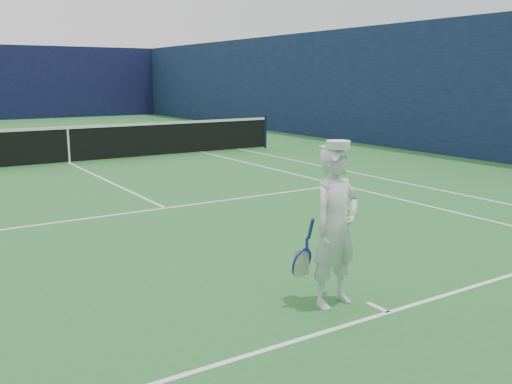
% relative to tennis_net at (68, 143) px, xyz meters
% --- Properties ---
extents(ground, '(80.00, 80.00, 0.00)m').
position_rel_tennis_net_xyz_m(ground, '(0.00, 0.00, -0.55)').
color(ground, '#27672C').
rests_on(ground, ground).
extents(court_markings, '(11.03, 23.83, 0.01)m').
position_rel_tennis_net_xyz_m(court_markings, '(0.00, 0.00, -0.55)').
color(court_markings, white).
rests_on(court_markings, ground).
extents(windscreen_fence, '(20.12, 36.12, 4.00)m').
position_rel_tennis_net_xyz_m(windscreen_fence, '(0.00, 0.00, 1.45)').
color(windscreen_fence, black).
rests_on(windscreen_fence, ground).
extents(tennis_net, '(12.88, 0.09, 1.07)m').
position_rel_tennis_net_xyz_m(tennis_net, '(0.00, 0.00, 0.00)').
color(tennis_net, '#141E4C').
rests_on(tennis_net, ground).
extents(tennis_player, '(0.78, 0.47, 1.71)m').
position_rel_tennis_net_xyz_m(tennis_player, '(-0.32, -11.41, 0.28)').
color(tennis_player, white).
rests_on(tennis_player, ground).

